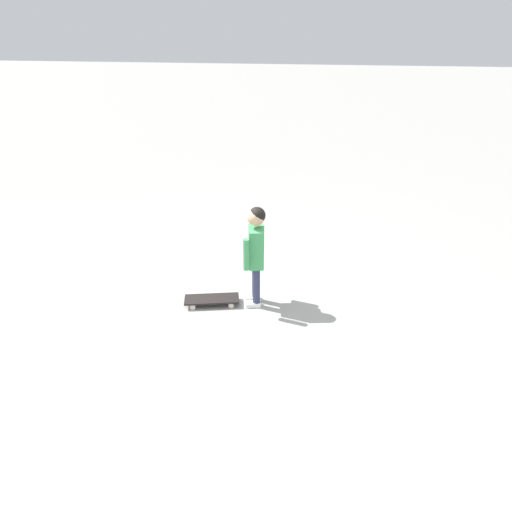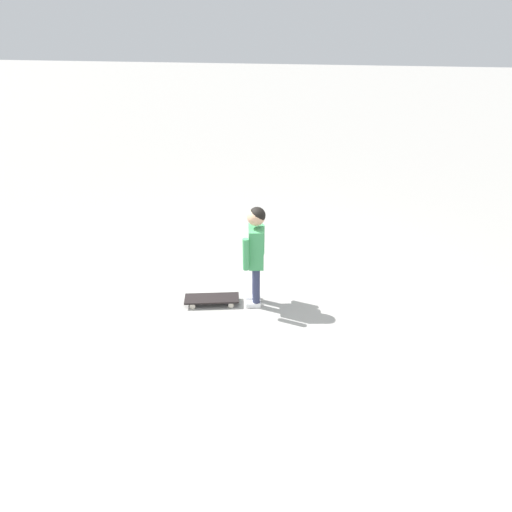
% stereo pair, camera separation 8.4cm
% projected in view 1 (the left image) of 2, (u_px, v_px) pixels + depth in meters
% --- Properties ---
extents(ground_plane, '(50.00, 50.00, 0.00)m').
position_uv_depth(ground_plane, '(244.00, 327.00, 4.45)').
color(ground_plane, gray).
extents(child_person, '(0.21, 0.39, 1.06)m').
position_uv_depth(child_person, '(256.00, 246.00, 4.50)').
color(child_person, '#2D3351').
rests_on(child_person, ground).
extents(skateboard, '(0.58, 0.30, 0.07)m').
position_uv_depth(skateboard, '(212.00, 299.00, 4.76)').
color(skateboard, black).
rests_on(skateboard, ground).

